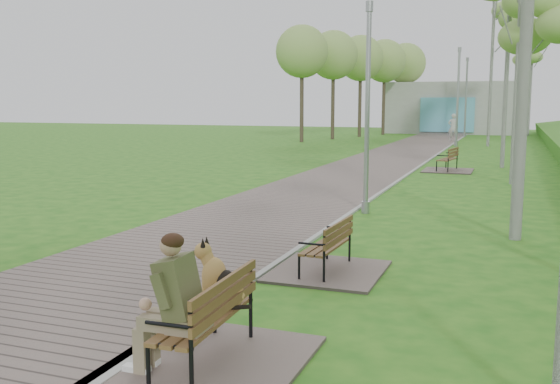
{
  "coord_description": "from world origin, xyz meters",
  "views": [
    {
      "loc": [
        3.26,
        -0.69,
        2.44
      ],
      "look_at": [
        -0.08,
        8.27,
        1.06
      ],
      "focal_mm": 40.0,
      "sensor_mm": 36.0,
      "label": 1
    }
  ],
  "objects": [
    {
      "name": "birch_distant_a",
      "position": [
        1.98,
        35.99,
        6.5
      ],
      "size": [
        2.66,
        2.66,
        8.28
      ],
      "color": "silver",
      "rests_on": "ground"
    },
    {
      "name": "birch_distant_b",
      "position": [
        4.31,
        48.84,
        6.39
      ],
      "size": [
        2.36,
        2.36,
        8.14
      ],
      "color": "silver",
      "rests_on": "ground"
    },
    {
      "name": "bench_main",
      "position": [
        0.59,
        4.24,
        0.42
      ],
      "size": [
        1.74,
        1.93,
        1.52
      ],
      "color": "#6F6059",
      "rests_on": "ground"
    },
    {
      "name": "birch_mid_c",
      "position": [
        3.29,
        19.2,
        5.29
      ],
      "size": [
        2.36,
        2.36,
        6.73
      ],
      "color": "silver",
      "rests_on": "ground"
    },
    {
      "name": "walkway",
      "position": [
        -1.75,
        21.5,
        0.02
      ],
      "size": [
        3.5,
        67.0,
        0.04
      ],
      "primitive_type": "cube",
      "color": "#6F6059",
      "rests_on": "ground"
    },
    {
      "name": "bench_third",
      "position": [
        1.11,
        22.18,
        0.19
      ],
      "size": [
        1.7,
        1.89,
        1.04
      ],
      "color": "#6F6059",
      "rests_on": "ground"
    },
    {
      "name": "pedestrian_near",
      "position": [
        -0.3,
        40.21,
        0.87
      ],
      "size": [
        0.67,
        0.47,
        1.74
      ],
      "primitive_type": "imported",
      "rotation": [
        0.0,
        0.0,
        3.23
      ],
      "color": "silver",
      "rests_on": "ground"
    },
    {
      "name": "bench_second",
      "position": [
        0.82,
        7.76,
        0.17
      ],
      "size": [
        1.54,
        1.71,
        0.94
      ],
      "color": "#6F6059",
      "rests_on": "ground"
    },
    {
      "name": "lamp_post_third",
      "position": [
        0.3,
        35.45,
        2.54
      ],
      "size": [
        0.21,
        0.21,
        5.43
      ],
      "color": "gray",
      "rests_on": "ground"
    },
    {
      "name": "lamp_post_far",
      "position": [
        0.05,
        45.3,
        2.59
      ],
      "size": [
        0.21,
        0.21,
        5.53
      ],
      "color": "gray",
      "rests_on": "ground"
    },
    {
      "name": "kerb",
      "position": [
        0.0,
        21.5,
        0.03
      ],
      "size": [
        0.1,
        67.0,
        0.05
      ],
      "primitive_type": "cube",
      "color": "#999993",
      "rests_on": "ground"
    },
    {
      "name": "building_north",
      "position": [
        -1.5,
        50.97,
        1.99
      ],
      "size": [
        10.0,
        5.2,
        4.0
      ],
      "color": "#9E9E99",
      "rests_on": "ground"
    },
    {
      "name": "lamp_post_second",
      "position": [
        0.28,
        12.74,
        2.13
      ],
      "size": [
        0.18,
        0.18,
        4.57
      ],
      "color": "gray",
      "rests_on": "ground"
    }
  ]
}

